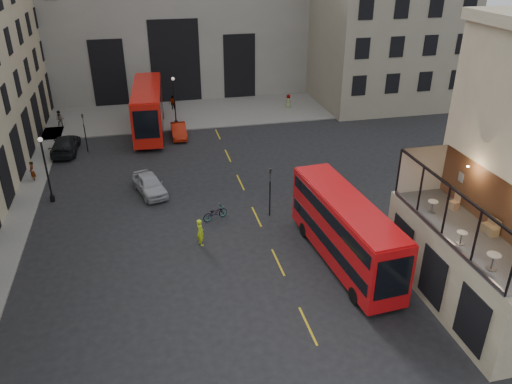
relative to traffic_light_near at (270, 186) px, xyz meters
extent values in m
plane|color=black|center=(1.00, -12.00, -2.42)|extent=(140.00, 140.00, 0.00)
cube|color=black|center=(5.98, -12.00, -0.42)|extent=(0.08, 9.20, 3.00)
cube|color=brown|center=(8.97, -12.00, 3.62)|extent=(0.04, 10.00, 2.90)
cube|color=beige|center=(7.50, -7.00, 3.62)|extent=(3.00, 0.04, 2.90)
cube|color=black|center=(7.50, -12.00, 5.08)|extent=(3.00, 10.00, 0.04)
cube|color=slate|center=(6.00, -12.00, 2.28)|extent=(0.12, 10.00, 0.18)
cube|color=black|center=(6.00, -12.00, 5.03)|extent=(0.12, 10.00, 0.10)
cube|color=beige|center=(8.92, -8.80, 3.78)|extent=(0.04, 0.45, 0.55)
cylinder|color=#FFD899|center=(8.30, -10.00, 5.03)|extent=(0.12, 0.12, 0.05)
cube|color=beige|center=(7.50, -12.00, -0.17)|extent=(3.00, 11.00, 4.50)
cube|color=slate|center=(7.50, -12.00, 2.12)|extent=(3.00, 10.00, 0.10)
cube|color=gray|center=(-4.00, 36.00, 6.58)|extent=(34.00, 10.00, 18.00)
cube|color=black|center=(-4.00, 30.96, 2.58)|extent=(6.00, 0.12, 10.00)
cube|color=black|center=(-12.00, 30.96, 1.58)|extent=(4.00, 0.12, 8.00)
cube|color=black|center=(4.00, 30.96, 1.58)|extent=(4.00, 0.12, 8.00)
cube|color=gray|center=(21.00, 28.00, 7.58)|extent=(16.00, 18.00, 20.00)
cube|color=slate|center=(-5.00, 26.00, -2.36)|extent=(40.00, 12.00, 0.12)
cylinder|color=black|center=(0.00, 0.00, -1.02)|extent=(0.10, 0.10, 2.80)
imported|color=black|center=(0.00, 0.00, 0.88)|extent=(0.16, 0.20, 1.00)
cylinder|color=black|center=(-14.00, 16.00, -1.02)|extent=(0.10, 0.10, 2.80)
imported|color=black|center=(-14.00, 16.00, 0.88)|extent=(0.16, 0.20, 1.00)
cylinder|color=black|center=(-16.00, 6.00, 0.08)|extent=(0.14, 0.14, 5.00)
cylinder|color=black|center=(-16.00, 6.00, -2.17)|extent=(0.36, 0.36, 0.50)
sphere|color=silver|center=(-16.00, 6.00, 2.73)|extent=(0.36, 0.36, 0.36)
cylinder|color=black|center=(-5.00, 22.00, 0.08)|extent=(0.14, 0.14, 5.00)
cylinder|color=black|center=(-5.00, 22.00, -2.17)|extent=(0.36, 0.36, 0.50)
sphere|color=silver|center=(-5.00, 22.00, 2.73)|extent=(0.36, 0.36, 0.36)
cube|color=red|center=(2.98, -6.84, -0.06)|extent=(3.35, 11.25, 3.93)
cube|color=black|center=(2.98, -6.84, -0.61)|extent=(3.35, 10.65, 0.81)
cube|color=black|center=(2.98, -6.84, 1.15)|extent=(3.35, 10.65, 0.81)
cube|color=red|center=(2.98, -6.84, 1.94)|extent=(3.23, 11.02, 0.12)
cylinder|color=black|center=(1.57, -3.38, -1.92)|extent=(0.36, 1.03, 1.01)
cylinder|color=black|center=(3.85, -3.21, -1.92)|extent=(0.36, 1.03, 1.01)
cylinder|color=black|center=(2.14, -10.79, -1.92)|extent=(0.36, 1.03, 1.01)
cylinder|color=black|center=(4.41, -10.62, -1.92)|extent=(0.36, 1.03, 1.01)
cube|color=red|center=(-7.88, 20.38, 0.22)|extent=(3.56, 12.51, 4.38)
cube|color=black|center=(-7.88, 20.38, -0.40)|extent=(3.56, 11.84, 0.90)
cube|color=black|center=(-7.88, 20.38, 1.56)|extent=(3.56, 11.84, 0.90)
cube|color=red|center=(-7.88, 20.38, 2.44)|extent=(3.43, 12.25, 0.13)
cylinder|color=black|center=(-8.92, 24.41, -1.86)|extent=(0.38, 1.14, 1.12)
cylinder|color=black|center=(-6.36, 24.25, -1.86)|extent=(0.38, 1.14, 1.12)
cylinder|color=black|center=(-9.43, 16.14, -1.86)|extent=(0.38, 1.14, 1.12)
cylinder|color=black|center=(-6.86, 15.99, -1.86)|extent=(0.38, 1.14, 1.12)
imported|color=#ABADB3|center=(-8.49, 5.72, -1.63)|extent=(3.06, 4.98, 1.58)
imported|color=#A31D0A|center=(-5.03, 18.10, -1.73)|extent=(1.51, 4.24, 1.39)
imported|color=black|center=(-16.00, 16.35, -1.62)|extent=(2.47, 5.64, 1.61)
imported|color=gray|center=(-4.03, 0.36, -1.91)|extent=(2.08, 1.38, 1.04)
imported|color=#D0FB1A|center=(-5.50, -2.81, -1.47)|extent=(0.64, 0.80, 1.92)
imported|color=gray|center=(-17.30, 23.96, -1.48)|extent=(0.98, 0.80, 1.89)
imported|color=gray|center=(-8.50, 25.31, -1.49)|extent=(1.14, 1.38, 1.86)
imported|color=gray|center=(-4.88, 27.55, -1.54)|extent=(1.12, 0.87, 1.78)
imported|color=gray|center=(8.82, 25.23, -1.58)|extent=(0.92, 0.98, 1.68)
imported|color=gray|center=(-18.00, 10.15, -1.53)|extent=(0.50, 0.70, 1.80)
cylinder|color=beige|center=(6.68, -15.11, 2.96)|extent=(0.65, 0.65, 0.04)
cylinder|color=slate|center=(6.68, -15.11, 2.57)|extent=(0.09, 0.09, 0.75)
cylinder|color=slate|center=(6.68, -15.11, 2.19)|extent=(0.47, 0.47, 0.03)
cylinder|color=beige|center=(6.55, -12.85, 2.83)|extent=(0.54, 0.54, 0.04)
cylinder|color=slate|center=(6.55, -12.85, 2.51)|extent=(0.07, 0.07, 0.63)
cylinder|color=slate|center=(6.55, -12.85, 2.19)|extent=(0.39, 0.39, 0.03)
cylinder|color=white|center=(6.87, -9.59, 2.86)|extent=(0.56, 0.56, 0.04)
cylinder|color=slate|center=(6.87, -9.59, 2.52)|extent=(0.07, 0.07, 0.66)
cylinder|color=slate|center=(6.87, -9.59, 2.19)|extent=(0.41, 0.41, 0.03)
cube|color=tan|center=(8.61, -12.54, 2.41)|extent=(0.45, 0.45, 0.47)
cube|color=tan|center=(8.81, -12.54, 2.86)|extent=(0.05, 0.44, 0.42)
cube|color=tan|center=(8.54, -12.11, 2.41)|extent=(0.49, 0.49, 0.47)
cube|color=tan|center=(8.74, -12.09, 2.86)|extent=(0.09, 0.44, 0.42)
cube|color=tan|center=(8.24, -9.54, 2.42)|extent=(0.55, 0.55, 0.49)
cube|color=tan|center=(8.44, -9.50, 2.88)|extent=(0.15, 0.45, 0.43)
camera|label=1|loc=(-8.28, -31.23, 15.83)|focal=35.00mm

